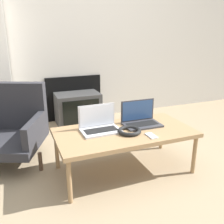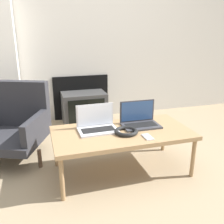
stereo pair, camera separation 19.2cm
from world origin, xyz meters
TOP-DOWN VIEW (x-y plane):
  - ground_plane at (0.00, 0.00)m, footprint 14.00×14.00m
  - wall_back at (-0.00, 1.90)m, footprint 7.00×0.08m
  - table at (0.00, 0.29)m, footprint 1.20×0.61m
  - laptop_left at (-0.20, 0.39)m, footprint 0.34×0.22m
  - laptop_right at (0.20, 0.39)m, footprint 0.34×0.22m
  - headphones at (0.02, 0.24)m, footprint 0.20×0.20m
  - phone at (0.16, 0.10)m, footprint 0.06×0.12m
  - tv at (-0.08, 1.66)m, footprint 0.59×0.39m
  - armchair at (-0.95, 0.94)m, footprint 0.86×0.85m

SIDE VIEW (x-z plane):
  - ground_plane at x=0.00m, z-range 0.00..0.00m
  - tv at x=-0.08m, z-range 0.00..0.42m
  - armchair at x=-0.95m, z-range -0.02..0.72m
  - table at x=0.00m, z-range 0.16..0.56m
  - phone at x=0.16m, z-range 0.39..0.40m
  - headphones at x=0.02m, z-range 0.39..0.43m
  - laptop_left at x=-0.20m, z-range 0.33..0.55m
  - laptop_right at x=0.20m, z-range 0.33..0.55m
  - wall_back at x=0.00m, z-range -0.01..2.59m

